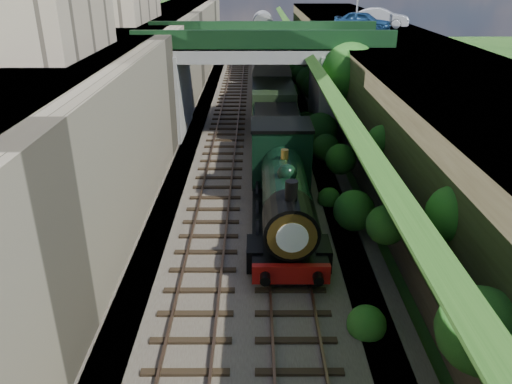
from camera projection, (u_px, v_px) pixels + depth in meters
name	position (u px, v px, depth m)	size (l,w,h in m)	color
trackbed	(255.00, 150.00, 31.61)	(10.00, 90.00, 0.20)	#473F38
retaining_wall	(165.00, 97.00, 30.21)	(1.00, 90.00, 7.00)	#756B56
street_plateau_left	(107.00, 97.00, 30.20)	(6.00, 90.00, 7.00)	#262628
street_plateau_right	(411.00, 103.00, 30.41)	(8.00, 90.00, 6.25)	#262628
embankment_slope	(340.00, 121.00, 28.65)	(4.37, 90.00, 6.36)	#1E4714
track_left	(224.00, 148.00, 31.55)	(2.50, 90.00, 0.20)	black
track_right	(274.00, 148.00, 31.56)	(2.50, 90.00, 0.20)	black
road_bridge	(269.00, 75.00, 33.65)	(16.00, 6.40, 7.25)	gray
building_near	(45.00, 7.00, 22.48)	(4.00, 8.00, 4.00)	gray
tree	(351.00, 74.00, 30.80)	(3.60, 3.80, 6.60)	black
car_blue	(363.00, 21.00, 37.87)	(1.72, 4.28, 1.46)	navy
car_silver	(380.00, 18.00, 40.30)	(1.60, 4.58, 1.51)	#98999D
locomotive	(284.00, 191.00, 21.29)	(3.10, 10.23, 3.83)	black
tender	(277.00, 143.00, 28.13)	(2.70, 6.00, 3.05)	black
coach_front	(270.00, 87.00, 39.47)	(2.90, 18.00, 3.70)	black
coach_middle	(265.00, 52.00, 56.64)	(2.90, 18.00, 3.70)	black
coach_rear	(263.00, 33.00, 73.81)	(2.90, 18.00, 3.70)	black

